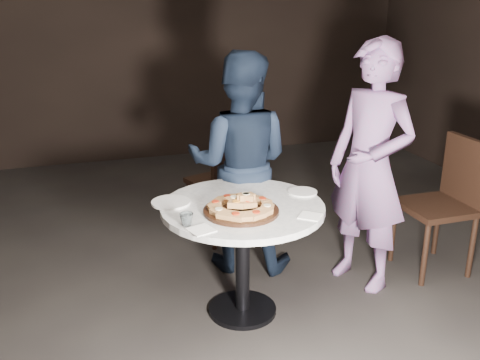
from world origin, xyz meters
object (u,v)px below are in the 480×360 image
Objects in this scene: chair_far at (227,176)px; focaccia_pile at (242,204)px; table at (243,226)px; serving_board at (241,211)px; diner_navy at (240,163)px; diner_teal at (370,167)px; chair_right at (449,196)px; water_glass at (187,220)px.

focaccia_pile is at bearing 59.28° from chair_far.
table is 2.81× the size of serving_board.
table is 1.29× the size of chair_far.
serving_board is at bearing 98.13° from diner_navy.
serving_board is at bearing -174.11° from focaccia_pile.
diner_navy is 0.94× the size of diner_teal.
chair_far is at bearing -167.21° from diner_teal.
chair_far is 0.98× the size of chair_right.
water_glass is 0.05× the size of diner_teal.
diner_navy reaches higher than focaccia_pile.
chair_right is 0.62× the size of diner_navy.
chair_right is (1.53, 0.23, -0.17)m from serving_board.
water_glass is (-0.36, -0.19, 0.16)m from table.
diner_teal is (0.70, -0.47, 0.05)m from diner_navy.
chair_right is 1.42m from diner_navy.
chair_far is 0.57× the size of diner_teal.
focaccia_pile is (-0.04, -0.10, 0.17)m from table.
diner_navy is at bearing 73.45° from focaccia_pile.
diner_navy is (0.21, 0.70, 0.04)m from serving_board.
table is 0.44m from water_glass.
chair_right is (1.53, 0.23, -0.21)m from focaccia_pile.
water_glass is 1.33m from chair_far.
focaccia_pile reaches higher than table.
diner_teal reaches higher than table.
diner_navy is (0.21, 0.70, 0.00)m from focaccia_pile.
table is at bearing 69.65° from focaccia_pile.
water_glass is 0.08× the size of chair_far.
water_glass is at bearing -152.49° from table.
chair_right is (1.49, 0.13, -0.03)m from table.
chair_far is 1.56m from chair_right.
serving_board is 0.26× the size of diner_teal.
diner_navy is 0.85m from diner_teal.
water_glass is at bearing 80.87° from diner_navy.
serving_board is 0.46× the size of chair_far.
table is at bearing 60.17° from chair_far.
table is at bearing -106.61° from diner_teal.
water_glass is 1.27m from diner_teal.
water_glass is 0.08× the size of chair_right.
diner_teal reaches higher than focaccia_pile.
chair_far is 0.60× the size of diner_navy.
focaccia_pile is 0.94m from diner_teal.
table is at bearing 27.51° from water_glass.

